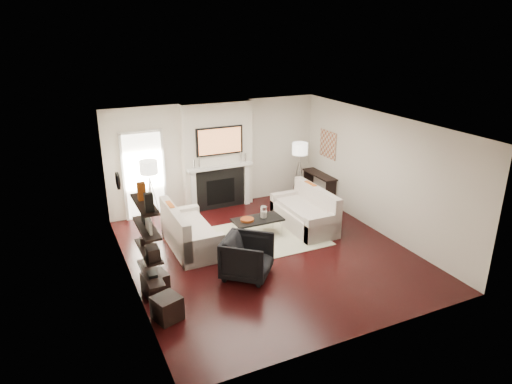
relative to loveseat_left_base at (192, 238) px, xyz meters
name	(u,v)px	position (x,y,z in m)	size (l,w,h in m)	color
room_envelope	(269,192)	(1.36, -0.92, 1.14)	(6.00, 6.00, 6.00)	black
chimney_breast	(218,156)	(1.36, 1.96, 1.14)	(1.80, 0.25, 2.70)	silver
fireplace_surround	(221,189)	(1.36, 1.82, 0.31)	(1.30, 0.02, 1.04)	black
firebox	(221,191)	(1.36, 1.82, 0.24)	(0.75, 0.02, 0.65)	black
mantel_pilaster_l	(194,192)	(0.64, 1.79, 0.34)	(0.12, 0.08, 1.10)	white
mantel_pilaster_r	(247,184)	(2.08, 1.79, 0.34)	(0.12, 0.08, 1.10)	white
mantel_shelf	(221,167)	(1.36, 1.77, 0.91)	(1.70, 0.18, 0.07)	white
tv_body	(220,141)	(1.36, 1.80, 1.57)	(1.20, 0.06, 0.70)	black
tv_screen	(220,141)	(1.36, 1.76, 1.57)	(1.10, 0.01, 0.62)	#BF723F
candlestick_l_tall	(199,162)	(0.81, 1.78, 1.09)	(0.04, 0.04, 0.30)	silver
candlestick_l_short	(194,164)	(0.68, 1.78, 1.06)	(0.04, 0.04, 0.24)	silver
candlestick_r_tall	(241,157)	(1.91, 1.78, 1.09)	(0.04, 0.04, 0.30)	silver
candlestick_r_short	(245,158)	(2.04, 1.78, 1.06)	(0.04, 0.04, 0.24)	silver
hallway_panel	(144,176)	(-0.49, 2.06, 0.84)	(0.90, 0.02, 2.10)	white
door_trim_l	(124,179)	(-0.97, 2.04, 0.84)	(0.06, 0.06, 2.16)	white
door_trim_r	(164,174)	(-0.01, 2.04, 0.84)	(0.06, 0.06, 2.16)	white
door_trim_top	(140,132)	(-0.49, 2.04, 1.92)	(1.02, 0.06, 0.06)	white
rug	(262,237)	(1.56, -0.20, -0.20)	(2.60, 2.00, 0.01)	#BBB899
loveseat_left_base	(192,238)	(0.00, 0.00, 0.00)	(0.85, 1.80, 0.42)	beige
loveseat_left_back	(175,228)	(-0.33, 0.00, 0.32)	(0.18, 1.80, 0.80)	beige
loveseat_left_arm_n	(204,251)	(0.00, -0.81, 0.09)	(0.85, 0.18, 0.60)	beige
loveseat_left_arm_s	(180,220)	(0.00, 0.81, 0.09)	(0.85, 0.18, 0.60)	beige
loveseat_left_cushion	(193,227)	(0.05, 0.00, 0.26)	(0.63, 1.44, 0.10)	beige
pillow_left_orange	(171,213)	(-0.33, 0.30, 0.52)	(0.10, 0.42, 0.42)	#AC4F15
pillow_left_charcoal	(179,224)	(-0.33, -0.30, 0.51)	(0.10, 0.40, 0.40)	black
loveseat_right_base	(304,219)	(2.69, -0.10, 0.00)	(0.85, 1.80, 0.42)	beige
loveseat_right_back	(317,204)	(3.02, -0.10, 0.32)	(0.18, 1.80, 0.80)	beige
loveseat_right_arm_n	(323,228)	(2.69, -0.91, 0.09)	(0.85, 0.18, 0.60)	beige
loveseat_right_arm_s	(287,203)	(2.69, 0.71, 0.09)	(0.85, 0.18, 0.60)	beige
loveseat_right_cushion	(302,209)	(2.64, -0.10, 0.26)	(0.63, 1.44, 0.10)	beige
pillow_right_orange	(310,191)	(3.02, 0.20, 0.52)	(0.10, 0.42, 0.42)	#AC4F15
pillow_right_charcoal	(324,200)	(3.02, -0.40, 0.51)	(0.10, 0.40, 0.40)	black
coffee_table	(258,220)	(1.50, -0.09, 0.19)	(1.10, 0.55, 0.04)	black
coffee_leg_nw	(241,236)	(1.00, -0.31, -0.02)	(0.02, 0.02, 0.38)	silver
coffee_leg_ne	(282,228)	(2.00, -0.31, -0.02)	(0.02, 0.02, 0.38)	silver
coffee_leg_sw	(233,228)	(1.00, 0.13, -0.02)	(0.02, 0.02, 0.38)	silver
coffee_leg_se	(273,221)	(2.00, 0.13, -0.02)	(0.02, 0.02, 0.38)	silver
hurricane_glass	(264,212)	(1.65, -0.09, 0.35)	(0.15, 0.15, 0.25)	white
hurricane_candle	(264,215)	(1.65, -0.09, 0.29)	(0.11, 0.11, 0.17)	white
copper_bowl	(247,220)	(1.25, -0.09, 0.24)	(0.30, 0.30, 0.05)	#A9481C
armchair	(247,255)	(0.60, -1.56, 0.22)	(0.84, 0.79, 0.87)	black
lamp_left_post	(152,202)	(-0.49, 1.42, 0.39)	(0.02, 0.02, 1.20)	silver
lamp_left_shade	(149,167)	(-0.49, 1.42, 1.24)	(0.40, 0.40, 0.30)	white
lamp_left_leg_a	(156,202)	(-0.38, 1.42, 0.39)	(0.02, 0.02, 1.25)	silver
lamp_left_leg_b	(148,201)	(-0.55, 1.52, 0.39)	(0.02, 0.02, 1.25)	silver
lamp_left_leg_c	(150,204)	(-0.55, 1.33, 0.39)	(0.02, 0.02, 1.25)	silver
lamp_right_post	(299,180)	(3.41, 1.39, 0.39)	(0.02, 0.02, 1.20)	silver
lamp_right_shade	(300,149)	(3.41, 1.39, 1.24)	(0.40, 0.40, 0.30)	white
lamp_right_leg_a	(302,179)	(3.52, 1.39, 0.39)	(0.02, 0.02, 1.25)	silver
lamp_right_leg_b	(295,179)	(3.35, 1.49, 0.39)	(0.02, 0.02, 1.25)	silver
lamp_right_leg_c	(299,181)	(3.35, 1.30, 0.39)	(0.02, 0.02, 1.25)	silver
console_top	(320,175)	(3.93, 1.21, 0.52)	(0.35, 1.20, 0.04)	black
console_leg_n	(331,195)	(3.93, 0.66, 0.14)	(0.30, 0.04, 0.71)	black
console_leg_s	(308,182)	(3.93, 1.76, 0.14)	(0.30, 0.04, 0.71)	black
wall_art	(328,144)	(4.09, 1.13, 1.34)	(0.03, 0.70, 0.70)	#AA7755
shelf_bottom	(151,273)	(-1.26, -1.92, 0.49)	(0.25, 1.00, 0.04)	black
shelf_lower	(149,251)	(-1.26, -1.92, 0.89)	(0.25, 1.00, 0.04)	black
shelf_upper	(147,228)	(-1.26, -1.92, 1.29)	(0.25, 1.00, 0.04)	black
shelf_top	(144,204)	(-1.26, -1.92, 1.69)	(0.25, 1.00, 0.04)	black
decor_magfile_a	(149,202)	(-1.26, -2.29, 1.85)	(0.12, 0.10, 0.28)	black
decor_magfile_b	(142,191)	(-1.26, -1.78, 1.85)	(0.12, 0.10, 0.28)	#AC4F15
decor_frame_a	(149,225)	(-1.26, -2.11, 1.42)	(0.04, 0.30, 0.22)	white
decor_frame_b	(143,217)	(-1.26, -1.74, 1.40)	(0.04, 0.22, 0.18)	black
decor_wine_rack	(153,253)	(-1.26, -2.24, 1.01)	(0.18, 0.25, 0.20)	black
decor_box_small	(145,241)	(-1.26, -1.69, 0.97)	(0.15, 0.12, 0.12)	black
decor_books	(152,274)	(-1.26, -2.04, 0.53)	(0.14, 0.20, 0.05)	black
decor_box_tall	(147,260)	(-1.26, -1.66, 0.60)	(0.10, 0.10, 0.18)	white
clock_rim	(118,181)	(-1.37, -0.02, 1.49)	(0.34, 0.34, 0.04)	black
clock_face	(119,181)	(-1.35, -0.02, 1.49)	(0.29, 0.29, 0.01)	white
ottoman_near	(155,284)	(-1.11, -1.44, -0.01)	(0.40, 0.40, 0.40)	black
ottoman_far	(167,308)	(-1.11, -2.25, -0.01)	(0.40, 0.40, 0.40)	black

